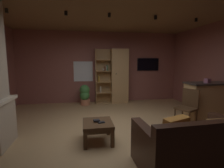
# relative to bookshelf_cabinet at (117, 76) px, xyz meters

# --- Properties ---
(floor) EXTENTS (6.22, 6.02, 0.02)m
(floor) POSITION_rel_bookshelf_cabinet_xyz_m (-0.60, -2.77, -1.03)
(floor) COLOR tan
(floor) RESTS_ON ground
(wall_back) EXTENTS (6.34, 0.06, 2.72)m
(wall_back) POSITION_rel_bookshelf_cabinet_xyz_m (-0.60, 0.27, 0.34)
(wall_back) COLOR #8E544C
(wall_back) RESTS_ON ground
(ceiling) EXTENTS (6.22, 6.02, 0.02)m
(ceiling) POSITION_rel_bookshelf_cabinet_xyz_m (-0.60, -2.77, 1.71)
(ceiling) COLOR brown
(window_pane_back) EXTENTS (0.73, 0.01, 0.77)m
(window_pane_back) POSITION_rel_bookshelf_cabinet_xyz_m (-1.29, 0.24, 0.19)
(window_pane_back) COLOR white
(bookshelf_cabinet) EXTENTS (1.25, 0.41, 2.06)m
(bookshelf_cabinet) POSITION_rel_bookshelf_cabinet_xyz_m (0.00, 0.00, 0.00)
(bookshelf_cabinet) COLOR tan
(bookshelf_cabinet) RESTS_ON ground
(kitchen_bar_counter) EXTENTS (1.36, 0.58, 1.05)m
(kitchen_bar_counter) POSITION_rel_bookshelf_cabinet_xyz_m (2.05, -2.47, -0.50)
(kitchen_bar_counter) COLOR tan
(kitchen_bar_counter) RESTS_ON ground
(tissue_box) EXTENTS (0.14, 0.14, 0.11)m
(tissue_box) POSITION_rel_bookshelf_cabinet_xyz_m (1.85, -2.54, 0.08)
(tissue_box) COLOR #995972
(tissue_box) RESTS_ON kitchen_bar_counter
(leather_couch) EXTENTS (1.64, 0.95, 0.84)m
(leather_couch) POSITION_rel_bookshelf_cabinet_xyz_m (0.30, -4.23, -0.72)
(leather_couch) COLOR #382116
(leather_couch) RESTS_ON ground
(coffee_table) EXTENTS (0.58, 0.63, 0.40)m
(coffee_table) POSITION_rel_bookshelf_cabinet_xyz_m (-1.02, -3.15, -0.71)
(coffee_table) COLOR #4C331E
(coffee_table) RESTS_ON ground
(table_book_0) EXTENTS (0.14, 0.11, 0.02)m
(table_book_0) POSITION_rel_bookshelf_cabinet_xyz_m (-0.96, -3.20, -0.61)
(table_book_0) COLOR black
(table_book_0) RESTS_ON coffee_table
(table_book_1) EXTENTS (0.13, 0.11, 0.03)m
(table_book_1) POSITION_rel_bookshelf_cabinet_xyz_m (-1.04, -3.13, -0.59)
(table_book_1) COLOR black
(table_book_1) RESTS_ON coffee_table
(dining_chair) EXTENTS (0.57, 0.57, 0.92)m
(dining_chair) POSITION_rel_bookshelf_cabinet_xyz_m (1.23, -2.71, -0.50)
(dining_chair) COLOR #4C331E
(dining_chair) RESTS_ON ground
(potted_floor_plant) EXTENTS (0.37, 0.39, 0.74)m
(potted_floor_plant) POSITION_rel_bookshelf_cabinet_xyz_m (-1.25, -0.17, -0.63)
(potted_floor_plant) COLOR #B77051
(potted_floor_plant) RESTS_ON ground
(wall_mounted_tv) EXTENTS (0.89, 0.06, 0.50)m
(wall_mounted_tv) POSITION_rel_bookshelf_cabinet_xyz_m (1.32, 0.21, 0.45)
(wall_mounted_tv) COLOR black
(track_light_spot_0) EXTENTS (0.07, 0.07, 0.09)m
(track_light_spot_0) POSITION_rel_bookshelf_cabinet_xyz_m (-2.85, -2.32, 1.63)
(track_light_spot_0) COLOR black
(track_light_spot_1) EXTENTS (0.07, 0.07, 0.09)m
(track_light_spot_1) POSITION_rel_bookshelf_cabinet_xyz_m (-1.63, -2.34, 1.63)
(track_light_spot_1) COLOR black
(track_light_spot_2) EXTENTS (0.07, 0.07, 0.09)m
(track_light_spot_2) POSITION_rel_bookshelf_cabinet_xyz_m (-0.66, -2.34, 1.63)
(track_light_spot_2) COLOR black
(track_light_spot_3) EXTENTS (0.07, 0.07, 0.09)m
(track_light_spot_3) POSITION_rel_bookshelf_cabinet_xyz_m (0.48, -2.32, 1.63)
(track_light_spot_3) COLOR black
(track_light_spot_4) EXTENTS (0.07, 0.07, 0.09)m
(track_light_spot_4) POSITION_rel_bookshelf_cabinet_xyz_m (1.60, -2.28, 1.63)
(track_light_spot_4) COLOR black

